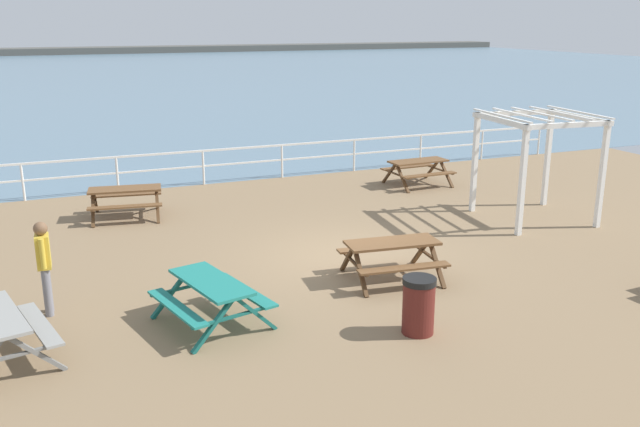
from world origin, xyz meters
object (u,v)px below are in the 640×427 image
object	(u,v)px
lattice_pergola	(538,141)
visitor	(44,262)
picnic_table_mid_centre	(125,195)
litter_bin	(418,305)
picnic_table_far_right	(211,291)
picnic_table_far_left	(392,251)
picnic_table_seaward	(418,166)

from	to	relation	value
lattice_pergola	visitor	bearing A→B (deg)	-166.82
picnic_table_mid_centre	lattice_pergola	world-z (taller)	lattice_pergola
picnic_table_mid_centre	litter_bin	world-z (taller)	litter_bin
picnic_table_mid_centre	picnic_table_far_right	distance (m)	7.14
visitor	litter_bin	world-z (taller)	visitor
picnic_table_far_left	picnic_table_seaward	world-z (taller)	same
picnic_table_mid_centre	visitor	distance (m)	6.01
picnic_table_mid_centre	picnic_table_seaward	xyz separation A→B (m)	(8.73, 0.23, 0.00)
picnic_table_far_right	visitor	distance (m)	2.93
picnic_table_far_left	litter_bin	distance (m)	2.40
picnic_table_far_right	lattice_pergola	bearing A→B (deg)	-85.07
picnic_table_mid_centre	visitor	bearing A→B (deg)	-100.83
picnic_table_far_right	lattice_pergola	world-z (taller)	lattice_pergola
picnic_table_far_left	litter_bin	bearing A→B (deg)	-101.57
picnic_table_mid_centre	picnic_table_far_left	distance (m)	7.71
picnic_table_far_right	visitor	size ratio (longest dim) A/B	1.27
picnic_table_far_right	litter_bin	size ratio (longest dim) A/B	2.21
picnic_table_mid_centre	picnic_table_far_right	xyz separation A→B (m)	(0.48, -7.12, 0.00)
picnic_table_far_left	litter_bin	size ratio (longest dim) A/B	2.06
picnic_table_seaward	lattice_pergola	xyz separation A→B (m)	(0.82, -4.32, 1.41)
picnic_table_far_right	litter_bin	world-z (taller)	litter_bin
visitor	lattice_pergola	bearing A→B (deg)	-169.76
lattice_pergola	picnic_table_seaward	bearing A→B (deg)	106.38
picnic_table_far_right	litter_bin	distance (m)	3.41
picnic_table_far_right	lattice_pergola	xyz separation A→B (m)	(9.07, 3.03, 1.41)
picnic_table_far_right	visitor	bearing A→B (deg)	45.93
visitor	lattice_pergola	distance (m)	11.73
picnic_table_far_left	lattice_pergola	world-z (taller)	lattice_pergola
picnic_table_far_right	picnic_table_seaward	xyz separation A→B (m)	(8.25, 7.35, 0.00)
picnic_table_mid_centre	lattice_pergola	xyz separation A→B (m)	(9.55, -4.10, 1.41)
picnic_table_far_right	picnic_table_seaward	distance (m)	11.05
picnic_table_seaward	lattice_pergola	size ratio (longest dim) A/B	0.67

